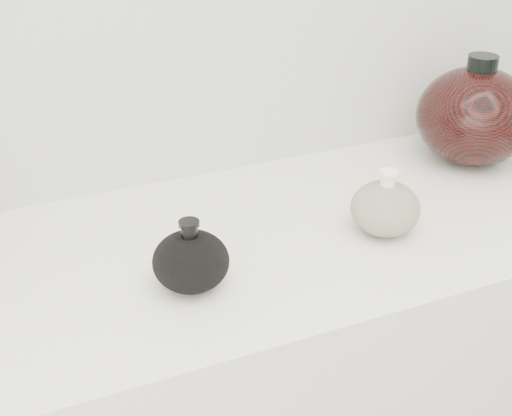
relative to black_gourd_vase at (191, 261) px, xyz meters
name	(u,v)px	position (x,y,z in m)	size (l,w,h in m)	color
black_gourd_vase	(191,261)	(0.00, 0.00, 0.00)	(0.13, 0.13, 0.10)	black
cream_gourd_vase	(385,208)	(0.33, 0.02, 0.00)	(0.13, 0.13, 0.11)	beige
right_round_pot	(475,116)	(0.62, 0.18, 0.05)	(0.25, 0.25, 0.21)	black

